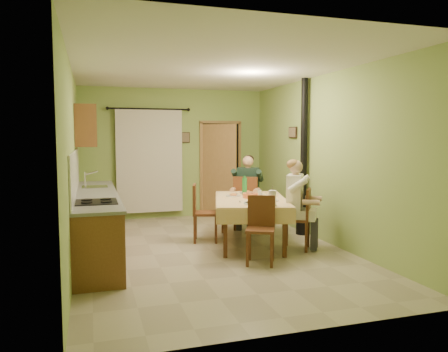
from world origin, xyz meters
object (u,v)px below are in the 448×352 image
object	(u,v)px
dining_table	(251,221)
chair_left	(205,224)
stove_flue	(303,178)
man_far	(248,184)
man_right	(297,194)
chair_near	(260,243)
chair_right	(297,231)
chair_far	(247,214)

from	to	relation	value
dining_table	chair_left	xyz separation A→B (m)	(-0.68, 0.40, -0.09)
chair_left	stove_flue	xyz separation A→B (m)	(1.84, -0.00, 0.73)
chair_left	man_far	world-z (taller)	man_far
man_right	stove_flue	distance (m)	1.11
dining_table	chair_near	distance (m)	1.14
chair_right	dining_table	bearing A→B (deg)	79.95
chair_left	stove_flue	size ratio (longest dim) A/B	0.35
dining_table	chair_right	xyz separation A→B (m)	(0.58, -0.54, -0.09)
chair_right	stove_flue	size ratio (longest dim) A/B	0.34
chair_far	man_right	distance (m)	1.73
man_far	chair_near	bearing A→B (deg)	-73.31
dining_table	chair_left	distance (m)	0.79
chair_left	chair_right	bearing A→B (deg)	69.32
dining_table	man_far	size ratio (longest dim) A/B	1.55
chair_far	chair_right	xyz separation A→B (m)	(0.24, -1.62, -0.00)
dining_table	chair_left	size ratio (longest dim) A/B	2.22
dining_table	chair_left	bearing A→B (deg)	165.73
chair_near	man_right	world-z (taller)	man_right
chair_far	stove_flue	bearing A→B (deg)	-7.72
man_far	stove_flue	xyz separation A→B (m)	(0.81, -0.70, 0.15)
stove_flue	man_right	bearing A→B (deg)	-122.45
chair_right	stove_flue	xyz separation A→B (m)	(0.58, 0.94, 0.73)
chair_far	man_far	world-z (taller)	man_far
chair_near	stove_flue	world-z (taller)	stove_flue
chair_near	chair_right	bearing A→B (deg)	-120.83
chair_far	stove_flue	world-z (taller)	stove_flue
man_far	chair_left	bearing A→B (deg)	-113.40
chair_near	man_right	distance (m)	1.17
man_far	man_right	distance (m)	1.64
man_far	chair_far	bearing A→B (deg)	-90.00
chair_far	chair_near	xyz separation A→B (m)	(-0.61, -2.19, -0.00)
man_right	man_far	bearing A→B (deg)	40.58
man_far	dining_table	bearing A→B (deg)	-75.37
chair_right	stove_flue	bearing A→B (deg)	1.23
dining_table	man_right	distance (m)	0.93
dining_table	chair_right	bearing A→B (deg)	-27.12
man_right	chair_left	bearing A→B (deg)	86.31
chair_near	chair_left	xyz separation A→B (m)	(-0.41, 1.50, 0.00)
chair_right	man_right	distance (m)	0.59
chair_right	chair_left	xyz separation A→B (m)	(-1.26, 0.94, 0.00)
dining_table	chair_near	bearing A→B (deg)	-87.71
chair_far	chair_right	distance (m)	1.64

